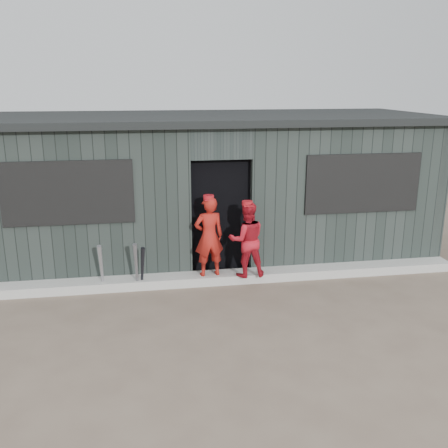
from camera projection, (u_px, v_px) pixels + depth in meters
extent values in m
plane|color=brown|center=(246.00, 334.00, 6.55)|extent=(80.00, 80.00, 0.00)
cube|color=#A8A8A3|center=(224.00, 277.00, 8.26)|extent=(8.00, 0.36, 0.15)
cone|color=#95949D|center=(101.00, 268.00, 7.75)|extent=(0.07, 0.31, 0.82)
cone|color=slate|center=(136.00, 267.00, 7.78)|extent=(0.08, 0.30, 0.83)
cone|color=black|center=(142.00, 268.00, 7.86)|extent=(0.13, 0.24, 0.73)
imported|color=#A11B13|center=(209.00, 237.00, 7.99)|extent=(0.51, 0.37, 1.31)
imported|color=#B21623|center=(247.00, 240.00, 7.98)|extent=(0.60, 0.47, 1.22)
imported|color=silver|center=(241.00, 231.00, 8.74)|extent=(0.69, 0.46, 1.37)
cube|color=black|center=(210.00, 190.00, 9.55)|extent=(7.60, 2.70, 2.20)
cube|color=#282F2C|center=(80.00, 210.00, 7.86)|extent=(3.50, 0.20, 2.50)
cube|color=#2B3330|center=(350.00, 200.00, 8.55)|extent=(3.50, 0.20, 2.50)
cube|color=#2B3332|center=(221.00, 143.00, 7.93)|extent=(1.00, 0.20, 0.50)
cube|color=#252C2A|center=(400.00, 181.00, 10.14)|extent=(0.20, 3.00, 2.50)
cube|color=#252C2A|center=(201.00, 175.00, 10.86)|extent=(8.00, 0.20, 2.50)
cube|color=black|center=(209.00, 118.00, 9.18)|extent=(8.30, 3.30, 0.12)
cube|color=black|center=(68.00, 193.00, 7.64)|extent=(2.00, 0.04, 1.00)
cube|color=black|center=(363.00, 183.00, 8.38)|extent=(2.00, 0.04, 1.00)
cube|color=black|center=(202.00, 194.00, 8.53)|extent=(0.22, 0.22, 0.90)
cube|color=black|center=(222.00, 194.00, 8.77)|extent=(0.20, 0.17, 0.83)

